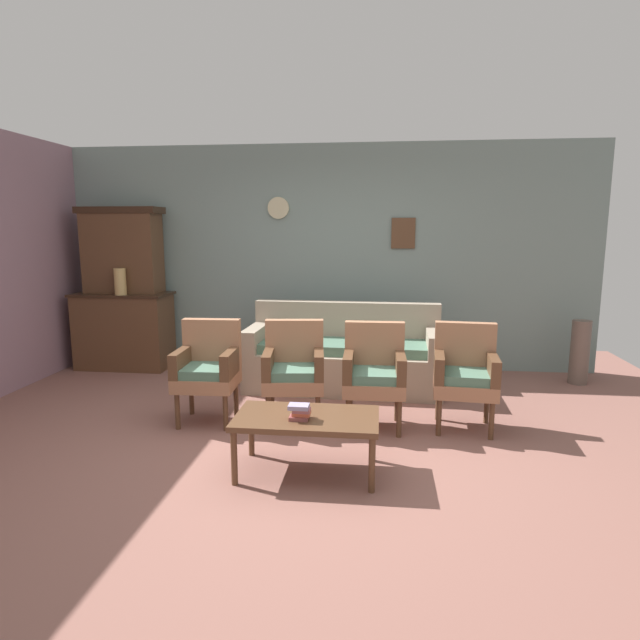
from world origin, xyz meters
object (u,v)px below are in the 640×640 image
Objects in this scene: coffee_table at (307,422)px; armchair_row_middle at (465,372)px; side_cabinet at (124,330)px; armchair_by_doorway at (374,371)px; vase_on_cabinet at (120,282)px; floral_couch at (344,358)px; book_stack_on_table at (300,412)px; armchair_near_couch_end at (208,366)px; floor_vase_by_wall at (580,352)px; armchair_near_cabinet at (294,367)px.

armchair_row_middle is at bearing 39.59° from coffee_table.
side_cabinet is 3.51m from armchair_by_doorway.
vase_on_cabinet is 0.15× the size of floral_couch.
book_stack_on_table is at bearing -46.07° from side_cabinet.
floral_couch is 2.31× the size of armchair_by_doorway.
armchair_near_couch_end is (1.62, -1.68, 0.03)m from side_cabinet.
armchair_row_middle is (0.77, 0.06, 0.00)m from armchair_by_doorway.
floor_vase_by_wall is at bearing 45.58° from armchair_row_middle.
floral_couch is 2.08m from coffee_table.
armchair_near_cabinet is 0.70m from armchair_by_doorway.
vase_on_cabinet is 0.31× the size of coffee_table.
armchair_by_doorway is 1.07m from coffee_table.
floral_couch is at bearing 106.81° from armchair_by_doorway.
armchair_near_cabinet is at bearing -34.43° from side_cabinet.
book_stack_on_table is (0.22, -1.07, -0.02)m from armchair_near_cabinet.
armchair_near_couch_end and armchair_by_doorway have the same top height.
floor_vase_by_wall is (2.70, 2.52, -0.02)m from coffee_table.
vase_on_cabinet reaches higher than armchair_near_cabinet.
armchair_row_middle is (3.79, -1.43, -0.59)m from vase_on_cabinet.
floral_couch is 2.31× the size of armchair_near_cabinet.
armchair_near_cabinet is (-0.37, -1.10, 0.17)m from floral_couch.
floor_vase_by_wall is at bearing 43.55° from book_stack_on_table.
armchair_near_couch_end reaches higher than floor_vase_by_wall.
side_cabinet is at bearing 151.76° from armchair_by_doorway.
armchair_near_cabinet reaches higher than coffee_table.
side_cabinet is 4.18m from armchair_row_middle.
armchair_row_middle is 0.90× the size of coffee_table.
book_stack_on_table is (-1.26, -1.10, -0.02)m from armchair_row_middle.
armchair_by_doorway is (0.34, -1.12, 0.17)m from floral_couch.
coffee_table is (2.64, -2.62, -0.09)m from side_cabinet.
side_cabinet is 2.34m from armchair_near_couch_end.
book_stack_on_table is 0.20× the size of floor_vase_by_wall.
vase_on_cabinet reaches higher than side_cabinet.
armchair_row_middle is 2.11m from floor_vase_by_wall.
armchair_by_doorway reaches higher than book_stack_on_table.
vase_on_cabinet is 3.41m from armchair_by_doorway.
coffee_table is (-0.11, -2.08, 0.05)m from floral_couch.
armchair_near_couch_end is at bearing -46.12° from side_cabinet.
armchair_near_couch_end is 1.26× the size of floor_vase_by_wall.
armchair_row_middle is at bearing -43.74° from floral_couch.
floor_vase_by_wall is at bearing 43.01° from coffee_table.
book_stack_on_table is at bearing -78.54° from armchair_near_cabinet.
side_cabinet is 2.81m from floral_couch.
vase_on_cabinet is at bearing -179.23° from floor_vase_by_wall.
armchair_near_cabinet is (2.31, -1.46, -0.59)m from vase_on_cabinet.
armchair_row_middle is at bearing -20.71° from vase_on_cabinet.
book_stack_on_table is at bearing -45.98° from armchair_near_couch_end.
book_stack_on_table is at bearing -139.01° from armchair_row_middle.
book_stack_on_table is (-0.15, -2.16, 0.15)m from floral_couch.
armchair_row_middle is 1.26× the size of floor_vase_by_wall.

